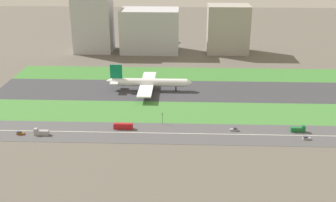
{
  "coord_description": "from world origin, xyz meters",
  "views": [
    {
      "loc": [
        -0.19,
        -292.44,
        107.56
      ],
      "look_at": [
        -10.04,
        -36.5,
        6.0
      ],
      "focal_mm": 44.31,
      "sensor_mm": 36.0,
      "label": 1
    }
  ],
  "objects_px": {
    "car_0": "(306,138)",
    "bus_0": "(123,126)",
    "truck_0": "(41,132)",
    "car_1": "(234,129)",
    "truck_1": "(298,129)",
    "office_tower": "(228,29)",
    "car_2": "(20,133)",
    "airliner": "(148,82)",
    "hangar_building": "(150,31)",
    "terminal_building": "(93,24)",
    "fuel_tank_west": "(161,35)",
    "traffic_light": "(162,118)"
  },
  "relations": [
    {
      "from": "office_tower",
      "to": "bus_0",
      "type": "bearing_deg",
      "value": -113.45
    },
    {
      "from": "car_2",
      "to": "traffic_light",
      "type": "xyz_separation_m",
      "value": [
        82.37,
        17.99,
        3.37
      ]
    },
    {
      "from": "truck_1",
      "to": "car_2",
      "type": "bearing_deg",
      "value": -176.5
    },
    {
      "from": "car_2",
      "to": "car_0",
      "type": "bearing_deg",
      "value": -180.0
    },
    {
      "from": "terminal_building",
      "to": "office_tower",
      "type": "bearing_deg",
      "value": 0.0
    },
    {
      "from": "traffic_light",
      "to": "fuel_tank_west",
      "type": "xyz_separation_m",
      "value": [
        -12.29,
        219.01,
        2.9
      ]
    },
    {
      "from": "traffic_light",
      "to": "car_2",
      "type": "bearing_deg",
      "value": -167.68
    },
    {
      "from": "office_tower",
      "to": "fuel_tank_west",
      "type": "bearing_deg",
      "value": 146.53
    },
    {
      "from": "car_2",
      "to": "truck_1",
      "type": "height_order",
      "value": "truck_1"
    },
    {
      "from": "airliner",
      "to": "car_2",
      "type": "xyz_separation_m",
      "value": [
        -68.19,
        -78.0,
        -5.31
      ]
    },
    {
      "from": "traffic_light",
      "to": "office_tower",
      "type": "height_order",
      "value": "office_tower"
    },
    {
      "from": "car_2",
      "to": "car_0",
      "type": "height_order",
      "value": "same"
    },
    {
      "from": "airliner",
      "to": "fuel_tank_west",
      "type": "bearing_deg",
      "value": 89.32
    },
    {
      "from": "car_0",
      "to": "traffic_light",
      "type": "height_order",
      "value": "traffic_light"
    },
    {
      "from": "car_2",
      "to": "car_1",
      "type": "distance_m",
      "value": 125.99
    },
    {
      "from": "truck_0",
      "to": "car_1",
      "type": "bearing_deg",
      "value": -174.95
    },
    {
      "from": "airliner",
      "to": "fuel_tank_west",
      "type": "height_order",
      "value": "airliner"
    },
    {
      "from": "traffic_light",
      "to": "fuel_tank_west",
      "type": "height_order",
      "value": "fuel_tank_west"
    },
    {
      "from": "car_2",
      "to": "bus_0",
      "type": "xyz_separation_m",
      "value": [
        59.2,
        10.0,
        0.9
      ]
    },
    {
      "from": "terminal_building",
      "to": "hangar_building",
      "type": "relative_size",
      "value": 0.98
    },
    {
      "from": "airliner",
      "to": "bus_0",
      "type": "xyz_separation_m",
      "value": [
        -8.99,
        -68.0,
        -4.41
      ]
    },
    {
      "from": "car_0",
      "to": "office_tower",
      "type": "bearing_deg",
      "value": -81.9
    },
    {
      "from": "car_0",
      "to": "terminal_building",
      "type": "distance_m",
      "value": 251.69
    },
    {
      "from": "car_1",
      "to": "car_0",
      "type": "distance_m",
      "value": 41.12
    },
    {
      "from": "truck_1",
      "to": "traffic_light",
      "type": "relative_size",
      "value": 1.17
    },
    {
      "from": "truck_0",
      "to": "traffic_light",
      "type": "xyz_separation_m",
      "value": [
        69.96,
        17.99,
        2.62
      ]
    },
    {
      "from": "truck_1",
      "to": "office_tower",
      "type": "bearing_deg",
      "value": 97.89
    },
    {
      "from": "bus_0",
      "to": "office_tower",
      "type": "distance_m",
      "value": 199.54
    },
    {
      "from": "truck_1",
      "to": "fuel_tank_west",
      "type": "bearing_deg",
      "value": 112.34
    },
    {
      "from": "terminal_building",
      "to": "car_1",
      "type": "bearing_deg",
      "value": -56.47
    },
    {
      "from": "truck_0",
      "to": "car_0",
      "type": "relative_size",
      "value": 1.91
    },
    {
      "from": "terminal_building",
      "to": "hangar_building",
      "type": "bearing_deg",
      "value": 0.0
    },
    {
      "from": "car_1",
      "to": "hangar_building",
      "type": "bearing_deg",
      "value": 109.51
    },
    {
      "from": "terminal_building",
      "to": "car_0",
      "type": "bearing_deg",
      "value": -50.11
    },
    {
      "from": "car_1",
      "to": "hangar_building",
      "type": "distance_m",
      "value": 194.13
    },
    {
      "from": "car_1",
      "to": "hangar_building",
      "type": "xyz_separation_m",
      "value": [
        -64.47,
        182.0,
        20.19
      ]
    },
    {
      "from": "car_1",
      "to": "truck_1",
      "type": "bearing_deg",
      "value": -0.0
    },
    {
      "from": "truck_0",
      "to": "car_0",
      "type": "xyz_separation_m",
      "value": [
        153.06,
        0.0,
        -0.75
      ]
    },
    {
      "from": "car_0",
      "to": "bus_0",
      "type": "relative_size",
      "value": 0.38
    },
    {
      "from": "car_2",
      "to": "hangar_building",
      "type": "xyz_separation_m",
      "value": [
        61.12,
        192.0,
        20.19
      ]
    },
    {
      "from": "truck_1",
      "to": "office_tower",
      "type": "relative_size",
      "value": 0.18
    },
    {
      "from": "traffic_light",
      "to": "terminal_building",
      "type": "distance_m",
      "value": 191.89
    },
    {
      "from": "bus_0",
      "to": "terminal_building",
      "type": "bearing_deg",
      "value": 106.59
    },
    {
      "from": "traffic_light",
      "to": "bus_0",
      "type": "bearing_deg",
      "value": -160.97
    },
    {
      "from": "airliner",
      "to": "truck_0",
      "type": "bearing_deg",
      "value": -125.57
    },
    {
      "from": "truck_1",
      "to": "fuel_tank_west",
      "type": "xyz_separation_m",
      "value": [
        -93.28,
        227.0,
        5.52
      ]
    },
    {
      "from": "airliner",
      "to": "hangar_building",
      "type": "xyz_separation_m",
      "value": [
        -7.07,
        114.0,
        14.89
      ]
    },
    {
      "from": "terminal_building",
      "to": "fuel_tank_west",
      "type": "relative_size",
      "value": 3.36
    },
    {
      "from": "traffic_light",
      "to": "hangar_building",
      "type": "xyz_separation_m",
      "value": [
        -21.25,
        174.01,
        16.83
      ]
    },
    {
      "from": "car_0",
      "to": "truck_1",
      "type": "relative_size",
      "value": 0.52
    }
  ]
}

